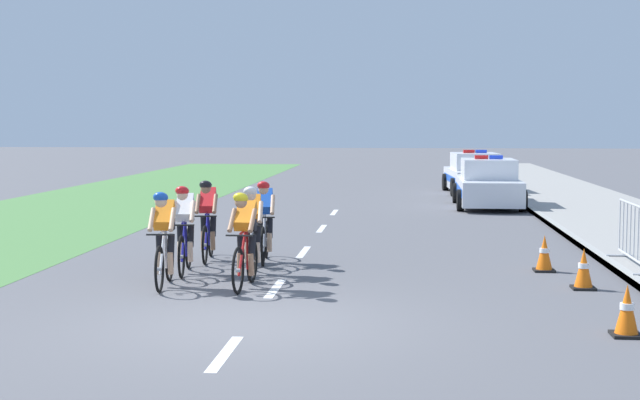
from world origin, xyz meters
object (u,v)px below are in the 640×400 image
object	(u,v)px
cyclist_fourth	(252,229)
crowd_barrier_middle	(634,235)
cyclist_fifth	(208,219)
police_car_nearest	(488,185)
traffic_cone_mid	(544,254)
cyclist_sixth	(265,220)
traffic_cone_far	(627,311)
police_car_second	(474,175)
traffic_cone_near	(584,269)
cyclist_third	(185,228)
cyclist_lead	(164,238)
cyclist_second	(245,239)

from	to	relation	value
cyclist_fourth	crowd_barrier_middle	world-z (taller)	cyclist_fourth
cyclist_fourth	cyclist_fifth	bearing A→B (deg)	126.80
police_car_nearest	traffic_cone_mid	xyz separation A→B (m)	(-0.12, -12.01, -0.37)
cyclist_fourth	traffic_cone_mid	bearing A→B (deg)	8.86
cyclist_sixth	traffic_cone_far	distance (m)	7.52
police_car_second	traffic_cone_near	distance (m)	19.10
cyclist_fourth	cyclist_fifth	xyz separation A→B (m)	(-1.08, 1.45, 0.00)
cyclist_third	cyclist_fourth	size ratio (longest dim) A/B	1.00
cyclist_lead	cyclist_fifth	xyz separation A→B (m)	(0.09, 2.74, 0.00)
cyclist_third	cyclist_sixth	size ratio (longest dim) A/B	1.00
cyclist_second	police_car_second	size ratio (longest dim) A/B	0.38
cyclist_fifth	traffic_cone_near	distance (m)	6.87
cyclist_second	crowd_barrier_middle	bearing A→B (deg)	18.15
cyclist_third	crowd_barrier_middle	xyz separation A→B (m)	(7.70, 0.82, -0.14)
police_car_second	crowd_barrier_middle	distance (m)	17.47
cyclist_third	crowd_barrier_middle	distance (m)	7.75
cyclist_lead	cyclist_third	xyz separation A→B (m)	(0.01, 1.29, 0.00)
traffic_cone_far	police_car_second	bearing A→B (deg)	90.35
cyclist_second	cyclist_lead	bearing A→B (deg)	-179.97
cyclist_fourth	traffic_cone_far	bearing A→B (deg)	-37.20
crowd_barrier_middle	traffic_cone_mid	world-z (taller)	crowd_barrier_middle
cyclist_second	traffic_cone_mid	world-z (taller)	cyclist_second
cyclist_third	traffic_cone_mid	distance (m)	6.25
traffic_cone_mid	traffic_cone_near	bearing A→B (deg)	-77.99
cyclist_fifth	traffic_cone_near	bearing A→B (deg)	-19.72
crowd_barrier_middle	traffic_cone_far	xyz separation A→B (m)	(-1.26, -4.82, -0.34)
traffic_cone_mid	traffic_cone_far	distance (m)	4.79
traffic_cone_mid	traffic_cone_far	xyz separation A→B (m)	(0.26, -4.79, 0.00)
cyclist_second	cyclist_fifth	xyz separation A→B (m)	(-1.19, 2.74, 0.00)
cyclist_fifth	cyclist_sixth	xyz separation A→B (m)	(1.09, -0.11, 0.00)
police_car_second	traffic_cone_mid	size ratio (longest dim) A/B	7.03
cyclist_second	cyclist_sixth	distance (m)	2.63
traffic_cone_mid	cyclist_fourth	bearing A→B (deg)	-171.14
traffic_cone_near	traffic_cone_far	xyz separation A→B (m)	(-0.09, -3.14, 0.00)
cyclist_lead	cyclist_fifth	bearing A→B (deg)	88.02
cyclist_sixth	crowd_barrier_middle	xyz separation A→B (m)	(6.53, -0.52, -0.14)
cyclist_third	traffic_cone_far	size ratio (longest dim) A/B	2.68
cyclist_lead	traffic_cone_near	world-z (taller)	cyclist_lead
cyclist_third	police_car_nearest	xyz separation A→B (m)	(6.30, 12.80, -0.11)
cyclist_lead	police_car_nearest	distance (m)	15.44
police_car_second	crowd_barrier_middle	xyz separation A→B (m)	(1.40, -17.41, -0.03)
cyclist_third	cyclist_sixth	world-z (taller)	same
police_car_nearest	traffic_cone_near	distance (m)	13.66
crowd_barrier_middle	cyclist_fifth	bearing A→B (deg)	175.24
cyclist_fifth	cyclist_sixth	bearing A→B (deg)	-5.71
cyclist_second	cyclist_fifth	distance (m)	2.99
police_car_nearest	police_car_second	size ratio (longest dim) A/B	0.98
traffic_cone_near	traffic_cone_far	distance (m)	3.14
cyclist_lead	cyclist_second	size ratio (longest dim) A/B	1.00
cyclist_fourth	traffic_cone_far	distance (m)	6.64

